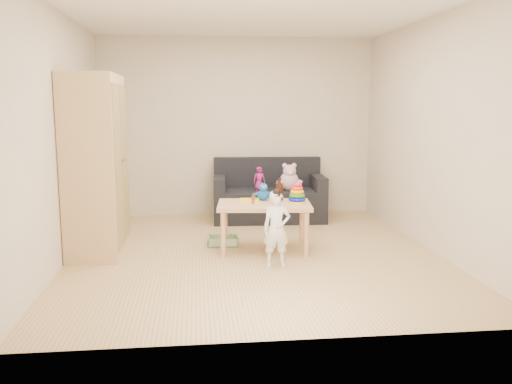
{
  "coord_description": "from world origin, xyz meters",
  "views": [
    {
      "loc": [
        -0.63,
        -5.78,
        1.64
      ],
      "look_at": [
        0.05,
        0.25,
        0.65
      ],
      "focal_mm": 38.0,
      "sensor_mm": 36.0,
      "label": 1
    }
  ],
  "objects": [
    {
      "name": "ring_stacker",
      "position": [
        0.5,
        0.1,
        0.63
      ],
      "size": [
        0.2,
        0.2,
        0.23
      ],
      "color": "#FFFA0D",
      "rests_on": "play_table"
    },
    {
      "name": "sofa",
      "position": [
        0.4,
        1.74,
        0.22
      ],
      "size": [
        1.59,
        0.85,
        0.44
      ],
      "primitive_type": "cube",
      "rotation": [
        0.0,
        0.0,
        -0.04
      ],
      "color": "black",
      "rests_on": "ground"
    },
    {
      "name": "wardrobe",
      "position": [
        -1.72,
        0.29,
        0.98
      ],
      "size": [
        0.54,
        1.09,
        1.96
      ],
      "primitive_type": "cube",
      "color": "#DEAA7A",
      "rests_on": "ground"
    },
    {
      "name": "room",
      "position": [
        0.0,
        0.0,
        1.3
      ],
      "size": [
        4.5,
        4.5,
        4.5
      ],
      "color": "tan",
      "rests_on": "ground"
    },
    {
      "name": "storage_bin",
      "position": [
        -0.33,
        0.4,
        0.05
      ],
      "size": [
        0.36,
        0.27,
        0.11
      ],
      "primitive_type": null,
      "rotation": [
        0.0,
        0.0,
        -0.03
      ],
      "color": "#82A577",
      "rests_on": "ground"
    },
    {
      "name": "wooden_figure",
      "position": [
        0.0,
        0.1,
        0.6
      ],
      "size": [
        0.05,
        0.05,
        0.11
      ],
      "primitive_type": null,
      "rotation": [
        0.0,
        0.0,
        0.22
      ],
      "color": "brown",
      "rests_on": "play_table"
    },
    {
      "name": "doll",
      "position": [
        0.26,
        1.68,
        0.6
      ],
      "size": [
        0.17,
        0.13,
        0.33
      ],
      "primitive_type": "imported",
      "rotation": [
        0.0,
        0.0,
        0.09
      ],
      "color": "#B0217B",
      "rests_on": "sofa"
    },
    {
      "name": "toddler",
      "position": [
        0.18,
        -0.48,
        0.38
      ],
      "size": [
        0.29,
        0.2,
        0.76
      ],
      "primitive_type": "imported",
      "rotation": [
        0.0,
        0.0,
        0.03
      ],
      "color": "white",
      "rests_on": "ground"
    },
    {
      "name": "brown_bottle",
      "position": [
        0.32,
        0.29,
        0.65
      ],
      "size": [
        0.09,
        0.09,
        0.26
      ],
      "color": "black",
      "rests_on": "play_table"
    },
    {
      "name": "blue_plush",
      "position": [
        0.14,
        0.31,
        0.64
      ],
      "size": [
        0.19,
        0.16,
        0.2
      ],
      "primitive_type": null,
      "rotation": [
        0.0,
        0.0,
        0.2
      ],
      "color": "blue",
      "rests_on": "play_table"
    },
    {
      "name": "yellow_book",
      "position": [
        -0.02,
        0.28,
        0.55
      ],
      "size": [
        0.24,
        0.24,
        0.02
      ],
      "primitive_type": "cube",
      "rotation": [
        0.0,
        0.0,
        -0.09
      ],
      "color": "yellow",
      "rests_on": "play_table"
    },
    {
      "name": "pink_bear",
      "position": [
        0.68,
        1.64,
        0.6
      ],
      "size": [
        0.3,
        0.27,
        0.32
      ],
      "primitive_type": null,
      "rotation": [
        0.0,
        0.0,
        -0.09
      ],
      "color": "#E7AAC2",
      "rests_on": "sofa"
    },
    {
      "name": "play_table",
      "position": [
        0.13,
        0.12,
        0.27
      ],
      "size": [
        1.09,
        0.75,
        0.54
      ],
      "primitive_type": "cube",
      "rotation": [
        0.0,
        0.0,
        -0.1
      ],
      "color": "tan",
      "rests_on": "ground"
    }
  ]
}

